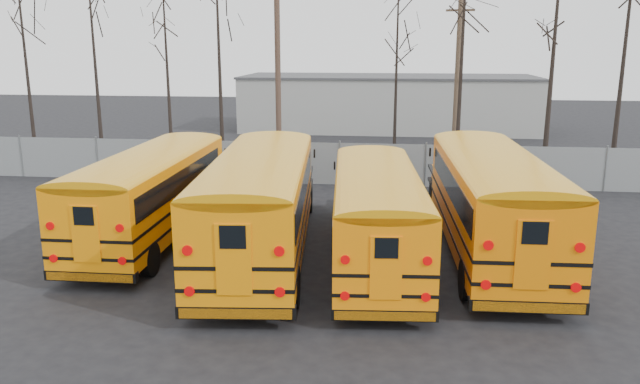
# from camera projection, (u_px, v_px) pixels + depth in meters

# --- Properties ---
(ground) EXTENTS (120.00, 120.00, 0.00)m
(ground) POSITION_uv_depth(u_px,v_px,m) (303.00, 276.00, 18.01)
(ground) COLOR black
(ground) RESTS_ON ground
(fence) EXTENTS (40.00, 0.04, 2.00)m
(fence) POSITION_uv_depth(u_px,v_px,m) (340.00, 164.00, 29.37)
(fence) COLOR gray
(fence) RESTS_ON ground
(distant_building) EXTENTS (22.00, 8.00, 4.00)m
(distant_building) POSITION_uv_depth(u_px,v_px,m) (388.00, 103.00, 48.22)
(distant_building) COLOR #9B9C97
(distant_building) RESTS_ON ground
(bus_a) EXTENTS (2.70, 11.15, 3.11)m
(bus_a) POSITION_uv_depth(u_px,v_px,m) (153.00, 186.00, 21.10)
(bus_a) COLOR black
(bus_a) RESTS_ON ground
(bus_b) EXTENTS (3.88, 12.25, 3.37)m
(bus_b) POSITION_uv_depth(u_px,v_px,m) (261.00, 196.00, 19.17)
(bus_b) COLOR black
(bus_b) RESTS_ON ground
(bus_c) EXTENTS (3.28, 10.89, 3.01)m
(bus_c) POSITION_uv_depth(u_px,v_px,m) (376.00, 207.00, 18.64)
(bus_c) COLOR black
(bus_c) RESTS_ON ground
(bus_d) EXTENTS (3.17, 12.07, 3.35)m
(bus_d) POSITION_uv_depth(u_px,v_px,m) (491.00, 194.00, 19.47)
(bus_d) COLOR black
(bus_d) RESTS_ON ground
(utility_pole_left) EXTENTS (1.73, 0.30, 9.71)m
(utility_pole_left) POSITION_uv_depth(u_px,v_px,m) (278.00, 73.00, 33.14)
(utility_pole_left) COLOR #4B362A
(utility_pole_left) RESTS_ON ground
(utility_pole_right) EXTENTS (1.58, 0.41, 8.91)m
(utility_pole_right) POSITION_uv_depth(u_px,v_px,m) (457.00, 79.00, 35.39)
(utility_pole_right) COLOR brown
(utility_pole_right) RESTS_ON ground
(tree_0) EXTENTS (0.26, 0.26, 11.30)m
(tree_0) POSITION_uv_depth(u_px,v_px,m) (26.00, 59.00, 35.94)
(tree_0) COLOR black
(tree_0) RESTS_ON ground
(tree_1) EXTENTS (0.26, 0.26, 10.83)m
(tree_1) POSITION_uv_depth(u_px,v_px,m) (95.00, 63.00, 35.44)
(tree_1) COLOR black
(tree_1) RESTS_ON ground
(tree_2) EXTENTS (0.26, 0.26, 9.21)m
(tree_2) POSITION_uv_depth(u_px,v_px,m) (168.00, 81.00, 32.50)
(tree_2) COLOR black
(tree_2) RESTS_ON ground
(tree_3) EXTENTS (0.26, 0.26, 10.96)m
(tree_3) POSITION_uv_depth(u_px,v_px,m) (219.00, 64.00, 32.70)
(tree_3) COLOR black
(tree_3) RESTS_ON ground
(tree_4) EXTENTS (0.26, 0.26, 9.77)m
(tree_4) POSITION_uv_depth(u_px,v_px,m) (396.00, 76.00, 32.41)
(tree_4) COLOR black
(tree_4) RESTS_ON ground
(tree_5) EXTENTS (0.26, 0.26, 12.62)m
(tree_5) POSITION_uv_depth(u_px,v_px,m) (462.00, 48.00, 30.33)
(tree_5) COLOR black
(tree_5) RESTS_ON ground
(tree_6) EXTENTS (0.26, 0.26, 10.99)m
(tree_6) POSITION_uv_depth(u_px,v_px,m) (552.00, 66.00, 28.86)
(tree_6) COLOR black
(tree_6) RESTS_ON ground
(tree_7) EXTENTS (0.26, 0.26, 12.04)m
(tree_7) POSITION_uv_depth(u_px,v_px,m) (624.00, 54.00, 31.07)
(tree_7) COLOR black
(tree_7) RESTS_ON ground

